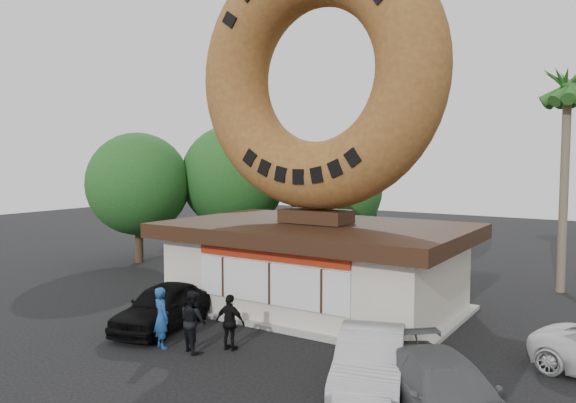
% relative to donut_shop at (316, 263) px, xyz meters
% --- Properties ---
extents(ground, '(90.00, 90.00, 0.00)m').
position_rel_donut_shop_xyz_m(ground, '(0.00, -5.98, -1.77)').
color(ground, black).
rests_on(ground, ground).
extents(donut_shop, '(11.20, 7.20, 3.80)m').
position_rel_donut_shop_xyz_m(donut_shop, '(0.00, 0.00, 0.00)').
color(donut_shop, beige).
rests_on(donut_shop, ground).
extents(giant_donut, '(10.04, 2.56, 10.04)m').
position_rel_donut_shop_xyz_m(giant_donut, '(0.00, 0.02, 7.05)').
color(giant_donut, '#905F29').
rests_on(giant_donut, donut_shop).
extents(tree_west, '(6.00, 6.00, 7.65)m').
position_rel_donut_shop_xyz_m(tree_west, '(-9.50, 7.02, 2.87)').
color(tree_west, '#473321').
rests_on(tree_west, ground).
extents(tree_mid, '(5.20, 5.20, 6.63)m').
position_rel_donut_shop_xyz_m(tree_mid, '(-4.00, 9.02, 2.25)').
color(tree_mid, '#473321').
rests_on(tree_mid, ground).
extents(tree_far, '(5.60, 5.60, 7.14)m').
position_rel_donut_shop_xyz_m(tree_far, '(-13.00, 3.02, 2.56)').
color(tree_far, '#473321').
rests_on(tree_far, ground).
extents(palm_near, '(2.60, 2.60, 9.75)m').
position_rel_donut_shop_xyz_m(palm_near, '(7.50, 8.02, 6.65)').
color(palm_near, '#726651').
rests_on(palm_near, ground).
extents(street_lamp, '(2.11, 0.20, 8.00)m').
position_rel_donut_shop_xyz_m(street_lamp, '(-1.86, 10.02, 2.72)').
color(street_lamp, '#59595E').
rests_on(street_lamp, ground).
extents(person_left, '(0.79, 0.66, 1.86)m').
position_rel_donut_shop_xyz_m(person_left, '(-1.68, -6.39, -0.84)').
color(person_left, navy).
rests_on(person_left, ground).
extents(person_center, '(1.09, 0.98, 1.84)m').
position_rel_donut_shop_xyz_m(person_center, '(-0.66, -6.10, -0.85)').
color(person_center, black).
rests_on(person_center, ground).
extents(person_right, '(1.02, 0.51, 1.69)m').
position_rel_donut_shop_xyz_m(person_right, '(0.20, -5.42, -0.92)').
color(person_right, black).
rests_on(person_right, ground).
extents(car_black, '(2.72, 4.71, 1.51)m').
position_rel_donut_shop_xyz_m(car_black, '(-3.08, -4.95, -1.01)').
color(car_black, black).
rests_on(car_black, ground).
extents(car_silver, '(3.02, 4.80, 1.49)m').
position_rel_donut_shop_xyz_m(car_silver, '(4.95, -5.84, -1.02)').
color(car_silver, '#AAA9AE').
rests_on(car_silver, ground).
extents(car_grey, '(4.81, 5.06, 1.44)m').
position_rel_donut_shop_xyz_m(car_grey, '(7.08, -6.70, -1.04)').
color(car_grey, '#5B5D60').
rests_on(car_grey, ground).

